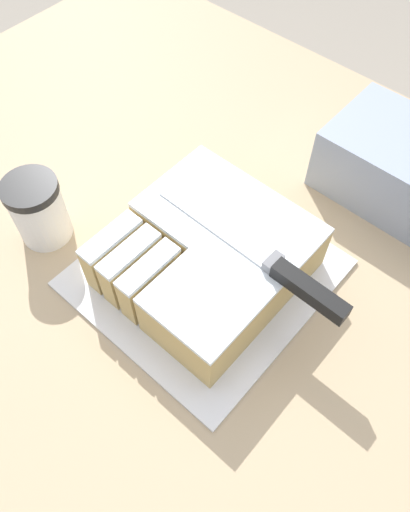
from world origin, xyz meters
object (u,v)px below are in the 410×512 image
object	(u,v)px
cake_board	(205,273)
storage_box	(409,172)
knife	(287,272)
coffee_cup	(38,210)
cake	(209,256)

from	to	relation	value
cake_board	storage_box	distance (m)	0.36
knife	coffee_cup	xyz separation A→B (m)	(-0.36, -0.13, -0.04)
cake	knife	bearing A→B (deg)	10.50
cake_board	storage_box	bearing A→B (deg)	67.05
cake_board	cake	xyz separation A→B (m)	(0.00, 0.00, 0.05)
coffee_cup	storage_box	bearing A→B (deg)	49.06
cake_board	cake	bearing A→B (deg)	47.14
cake_board	coffee_cup	xyz separation A→B (m)	(-0.24, -0.11, 0.05)
knife	storage_box	bearing A→B (deg)	-93.55
coffee_cup	storage_box	xyz separation A→B (m)	(0.38, 0.44, 0.00)
cake	storage_box	size ratio (longest dim) A/B	0.98
cake_board	knife	bearing A→B (deg)	12.15
coffee_cup	storage_box	size ratio (longest dim) A/B	0.42
cake	storage_box	bearing A→B (deg)	67.36
cake	coffee_cup	bearing A→B (deg)	-155.47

